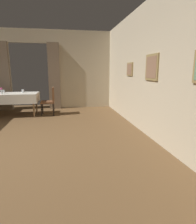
# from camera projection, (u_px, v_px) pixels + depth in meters

# --- Properties ---
(wall_right) EXTENTS (0.16, 8.40, 3.00)m
(wall_right) POSITION_uv_depth(u_px,v_px,m) (159.00, 69.00, 3.91)
(wall_right) COLOR beige
(wall_right) RESTS_ON ground
(wall_back) EXTENTS (6.40, 0.27, 3.00)m
(wall_back) POSITION_uv_depth(u_px,v_px,m) (29.00, 70.00, 7.40)
(wall_back) COLOR beige
(wall_back) RESTS_ON ground
(dining_table_mid) EXTENTS (1.55, 0.90, 0.75)m
(dining_table_mid) POSITION_uv_depth(u_px,v_px,m) (14.00, 96.00, 6.38)
(dining_table_mid) COLOR olive
(dining_table_mid) RESTS_ON ground
(chair_mid_right) EXTENTS (0.44, 0.44, 0.93)m
(chair_mid_right) POSITION_uv_depth(u_px,v_px,m) (50.00, 100.00, 6.53)
(chair_mid_right) COLOR black
(chair_mid_right) RESTS_ON ground
(flower_vase_mid) EXTENTS (0.07, 0.07, 0.20)m
(flower_vase_mid) POSITION_uv_depth(u_px,v_px,m) (1.00, 90.00, 6.18)
(flower_vase_mid) COLOR silver
(flower_vase_mid) RESTS_ON dining_table_mid
(glass_mid_b) EXTENTS (0.07, 0.07, 0.09)m
(glass_mid_b) POSITION_uv_depth(u_px,v_px,m) (4.00, 91.00, 6.58)
(glass_mid_b) COLOR silver
(glass_mid_b) RESTS_ON dining_table_mid
(glass_mid_c) EXTENTS (0.08, 0.08, 0.11)m
(glass_mid_c) POSITION_uv_depth(u_px,v_px,m) (23.00, 91.00, 6.51)
(glass_mid_c) COLOR silver
(glass_mid_c) RESTS_ON dining_table_mid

